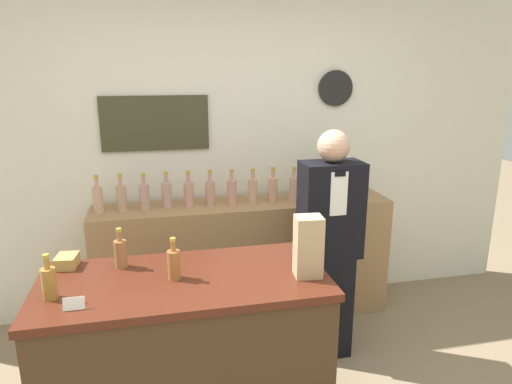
% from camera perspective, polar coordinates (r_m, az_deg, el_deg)
% --- Properties ---
extents(back_wall, '(5.20, 0.09, 2.70)m').
position_cam_1_polar(back_wall, '(3.65, -4.37, 5.77)').
color(back_wall, silver).
rests_on(back_wall, ground_plane).
extents(back_shelf, '(2.29, 0.43, 0.95)m').
position_cam_1_polar(back_shelf, '(3.67, -1.43, -8.52)').
color(back_shelf, '#9E754C').
rests_on(back_shelf, ground_plane).
extents(display_counter, '(1.42, 0.67, 0.95)m').
position_cam_1_polar(display_counter, '(2.56, -8.52, -20.13)').
color(display_counter, '#422B19').
rests_on(display_counter, ground_plane).
extents(shopkeeper, '(0.40, 0.25, 1.58)m').
position_cam_1_polar(shopkeeper, '(3.12, 9.10, -6.85)').
color(shopkeeper, black).
rests_on(shopkeeper, ground_plane).
extents(potted_plant, '(0.24, 0.24, 0.33)m').
position_cam_1_polar(potted_plant, '(3.66, 10.44, 2.05)').
color(potted_plant, '#4C3D2D').
rests_on(potted_plant, back_shelf).
extents(paper_bag, '(0.14, 0.13, 0.31)m').
position_cam_1_polar(paper_bag, '(2.27, 6.55, -6.78)').
color(paper_bag, tan).
rests_on(paper_bag, display_counter).
extents(price_card_left, '(0.09, 0.02, 0.06)m').
position_cam_1_polar(price_card_left, '(2.15, -21.81, -12.83)').
color(price_card_left, white).
rests_on(price_card_left, display_counter).
extents(gift_box, '(0.12, 0.14, 0.06)m').
position_cam_1_polar(gift_box, '(2.59, -22.56, -7.98)').
color(gift_box, tan).
rests_on(gift_box, display_counter).
extents(counter_bottle_0, '(0.06, 0.06, 0.21)m').
position_cam_1_polar(counter_bottle_0, '(2.26, -24.45, -10.22)').
color(counter_bottle_0, '#A1712E').
rests_on(counter_bottle_0, display_counter).
extents(counter_bottle_1, '(0.06, 0.06, 0.21)m').
position_cam_1_polar(counter_bottle_1, '(2.47, -16.56, -7.29)').
color(counter_bottle_1, '#986539').
rests_on(counter_bottle_1, display_counter).
extents(counter_bottle_2, '(0.06, 0.06, 0.21)m').
position_cam_1_polar(counter_bottle_2, '(2.28, -10.21, -8.79)').
color(counter_bottle_2, '#A26232').
rests_on(counter_bottle_2, display_counter).
extents(shelf_bottle_0, '(0.07, 0.07, 0.27)m').
position_cam_1_polar(shelf_bottle_0, '(3.44, -19.16, -0.79)').
color(shelf_bottle_0, tan).
rests_on(shelf_bottle_0, back_shelf).
extents(shelf_bottle_1, '(0.07, 0.07, 0.27)m').
position_cam_1_polar(shelf_bottle_1, '(3.44, -16.47, -0.59)').
color(shelf_bottle_1, tan).
rests_on(shelf_bottle_1, back_shelf).
extents(shelf_bottle_2, '(0.07, 0.07, 0.27)m').
position_cam_1_polar(shelf_bottle_2, '(3.41, -13.79, -0.52)').
color(shelf_bottle_2, tan).
rests_on(shelf_bottle_2, back_shelf).
extents(shelf_bottle_3, '(0.07, 0.07, 0.27)m').
position_cam_1_polar(shelf_bottle_3, '(3.43, -11.10, -0.25)').
color(shelf_bottle_3, tan).
rests_on(shelf_bottle_3, back_shelf).
extents(shelf_bottle_4, '(0.07, 0.07, 0.27)m').
position_cam_1_polar(shelf_bottle_4, '(3.43, -8.39, -0.16)').
color(shelf_bottle_4, tan).
rests_on(shelf_bottle_4, back_shelf).
extents(shelf_bottle_5, '(0.07, 0.07, 0.27)m').
position_cam_1_polar(shelf_bottle_5, '(3.45, -5.73, 0.02)').
color(shelf_bottle_5, tan).
rests_on(shelf_bottle_5, back_shelf).
extents(shelf_bottle_6, '(0.07, 0.07, 0.27)m').
position_cam_1_polar(shelf_bottle_6, '(3.45, -3.04, 0.10)').
color(shelf_bottle_6, tan).
rests_on(shelf_bottle_6, back_shelf).
extents(shelf_bottle_7, '(0.07, 0.07, 0.27)m').
position_cam_1_polar(shelf_bottle_7, '(3.48, -0.42, 0.25)').
color(shelf_bottle_7, tan).
rests_on(shelf_bottle_7, back_shelf).
extents(shelf_bottle_8, '(0.07, 0.07, 0.27)m').
position_cam_1_polar(shelf_bottle_8, '(3.53, 2.12, 0.43)').
color(shelf_bottle_8, tan).
rests_on(shelf_bottle_8, back_shelf).
extents(shelf_bottle_9, '(0.07, 0.07, 0.27)m').
position_cam_1_polar(shelf_bottle_9, '(3.55, 4.72, 0.49)').
color(shelf_bottle_9, tan).
rests_on(shelf_bottle_9, back_shelf).
extents(shelf_bottle_10, '(0.07, 0.07, 0.27)m').
position_cam_1_polar(shelf_bottle_10, '(3.62, 7.05, 0.72)').
color(shelf_bottle_10, tan).
rests_on(shelf_bottle_10, back_shelf).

